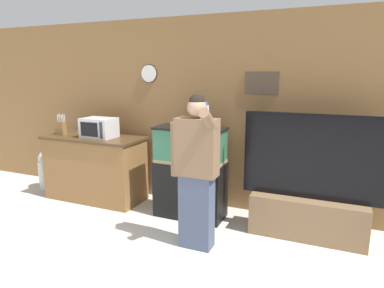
{
  "coord_description": "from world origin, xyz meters",
  "views": [
    {
      "loc": [
        1.52,
        -1.4,
        1.86
      ],
      "look_at": [
        -0.0,
        2.14,
        1.05
      ],
      "focal_mm": 32.0,
      "sensor_mm": 36.0,
      "label": 1
    }
  ],
  "objects_px": {
    "counter_island": "(95,168)",
    "tv_on_stand": "(308,202)",
    "microwave": "(99,128)",
    "knife_block": "(61,127)",
    "person_standing": "(196,170)",
    "trash_bin": "(48,169)",
    "aquarium_on_stand": "(190,172)"
  },
  "relations": [
    {
      "from": "knife_block",
      "to": "tv_on_stand",
      "type": "bearing_deg",
      "value": 0.31
    },
    {
      "from": "person_standing",
      "to": "trash_bin",
      "type": "xyz_separation_m",
      "value": [
        -2.9,
        0.78,
        -0.53
      ]
    },
    {
      "from": "aquarium_on_stand",
      "to": "trash_bin",
      "type": "relative_size",
      "value": 1.84
    },
    {
      "from": "microwave",
      "to": "tv_on_stand",
      "type": "distance_m",
      "value": 2.97
    },
    {
      "from": "aquarium_on_stand",
      "to": "person_standing",
      "type": "height_order",
      "value": "person_standing"
    },
    {
      "from": "knife_block",
      "to": "aquarium_on_stand",
      "type": "relative_size",
      "value": 0.26
    },
    {
      "from": "counter_island",
      "to": "tv_on_stand",
      "type": "distance_m",
      "value": 3.01
    },
    {
      "from": "aquarium_on_stand",
      "to": "trash_bin",
      "type": "bearing_deg",
      "value": 178.51
    },
    {
      "from": "aquarium_on_stand",
      "to": "counter_island",
      "type": "bearing_deg",
      "value": 178.86
    },
    {
      "from": "tv_on_stand",
      "to": "person_standing",
      "type": "bearing_deg",
      "value": -146.67
    },
    {
      "from": "counter_island",
      "to": "tv_on_stand",
      "type": "bearing_deg",
      "value": -0.66
    },
    {
      "from": "microwave",
      "to": "knife_block",
      "type": "height_order",
      "value": "knife_block"
    },
    {
      "from": "trash_bin",
      "to": "knife_block",
      "type": "bearing_deg",
      "value": -11.68
    },
    {
      "from": "trash_bin",
      "to": "aquarium_on_stand",
      "type": "bearing_deg",
      "value": -1.49
    },
    {
      "from": "tv_on_stand",
      "to": "aquarium_on_stand",
      "type": "bearing_deg",
      "value": 179.84
    },
    {
      "from": "knife_block",
      "to": "person_standing",
      "type": "relative_size",
      "value": 0.19
    },
    {
      "from": "microwave",
      "to": "knife_block",
      "type": "bearing_deg",
      "value": -176.24
    },
    {
      "from": "knife_block",
      "to": "tv_on_stand",
      "type": "distance_m",
      "value": 3.62
    },
    {
      "from": "tv_on_stand",
      "to": "knife_block",
      "type": "bearing_deg",
      "value": -179.69
    },
    {
      "from": "person_standing",
      "to": "trash_bin",
      "type": "height_order",
      "value": "person_standing"
    },
    {
      "from": "counter_island",
      "to": "aquarium_on_stand",
      "type": "relative_size",
      "value": 1.24
    },
    {
      "from": "knife_block",
      "to": "microwave",
      "type": "bearing_deg",
      "value": 3.76
    },
    {
      "from": "counter_island",
      "to": "person_standing",
      "type": "distance_m",
      "value": 2.1
    },
    {
      "from": "counter_island",
      "to": "aquarium_on_stand",
      "type": "distance_m",
      "value": 1.55
    },
    {
      "from": "counter_island",
      "to": "tv_on_stand",
      "type": "relative_size",
      "value": 0.97
    },
    {
      "from": "counter_island",
      "to": "person_standing",
      "type": "relative_size",
      "value": 0.89
    },
    {
      "from": "microwave",
      "to": "aquarium_on_stand",
      "type": "xyz_separation_m",
      "value": [
        1.43,
        -0.02,
        -0.49
      ]
    },
    {
      "from": "knife_block",
      "to": "person_standing",
      "type": "distance_m",
      "value": 2.58
    },
    {
      "from": "microwave",
      "to": "knife_block",
      "type": "xyz_separation_m",
      "value": [
        -0.67,
        -0.04,
        -0.03
      ]
    },
    {
      "from": "aquarium_on_stand",
      "to": "trash_bin",
      "type": "distance_m",
      "value": 2.54
    },
    {
      "from": "counter_island",
      "to": "microwave",
      "type": "distance_m",
      "value": 0.62
    },
    {
      "from": "microwave",
      "to": "knife_block",
      "type": "distance_m",
      "value": 0.67
    }
  ]
}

